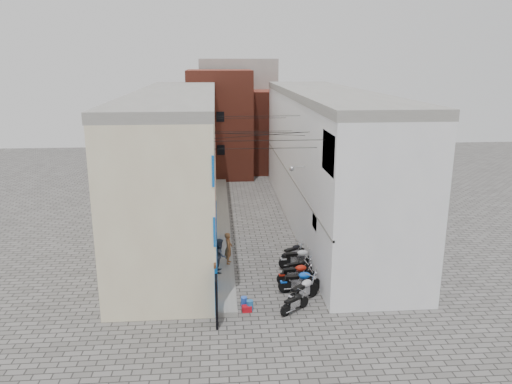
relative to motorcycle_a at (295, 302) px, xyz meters
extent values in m
plane|color=#5A5855|center=(-0.96, -0.30, -0.49)|extent=(90.00, 90.00, 0.00)
cube|color=gray|center=(-3.01, 12.70, -0.37)|extent=(0.90, 26.00, 0.25)
cube|color=beige|center=(-5.96, 12.70, 3.76)|extent=(5.00, 26.00, 8.50)
cube|color=#DA7B81|center=(-3.50, 12.70, 3.51)|extent=(0.10, 26.00, 0.80)
cube|color=#0B57B3|center=(-3.49, 4.60, 0.81)|extent=(0.12, 10.20, 2.40)
cube|color=#0B57B3|center=(-3.51, 4.60, 4.81)|extent=(0.10, 10.20, 4.00)
cube|color=gray|center=(-5.96, 12.70, 8.26)|extent=(5.10, 26.00, 0.50)
cube|color=black|center=(-3.48, -0.70, 0.61)|extent=(0.10, 1.20, 2.20)
cube|color=silver|center=(4.04, 12.70, 3.76)|extent=(5.00, 26.00, 8.50)
cube|color=#0B57B3|center=(1.59, 1.20, 6.51)|extent=(0.10, 2.40, 1.80)
cube|color=white|center=(1.60, 3.70, 2.51)|extent=(0.08, 1.00, 0.70)
cylinder|color=#B2B2B7|center=(1.19, 6.70, 4.71)|extent=(0.80, 0.06, 0.06)
sphere|color=#B2B2B7|center=(0.79, 6.70, 4.61)|extent=(0.28, 0.28, 0.28)
cube|color=gray|center=(4.04, 12.70, 8.26)|extent=(5.10, 26.00, 0.50)
cube|color=gray|center=(1.58, 12.70, 2.91)|extent=(0.10, 26.00, 0.12)
cube|color=maroon|center=(-2.96, 27.70, 4.51)|extent=(6.00, 6.00, 10.00)
cube|color=maroon|center=(2.04, 29.70, 3.51)|extent=(5.00, 6.00, 8.00)
cube|color=gray|center=(-0.96, 33.70, 5.01)|extent=(8.00, 5.00, 11.00)
cube|color=black|center=(-0.96, 24.90, 0.71)|extent=(2.00, 0.30, 2.40)
cylinder|color=black|center=(-0.96, 1.70, 7.01)|extent=(5.20, 0.02, 0.02)
cylinder|color=black|center=(-0.96, 3.70, 6.31)|extent=(5.20, 0.02, 0.02)
cylinder|color=black|center=(-0.96, 6.20, 6.71)|extent=(5.20, 0.02, 0.02)
cylinder|color=black|center=(-0.96, 8.70, 7.31)|extent=(5.20, 0.02, 0.02)
cylinder|color=black|center=(-0.96, 11.70, 6.01)|extent=(5.20, 0.02, 0.02)
cylinder|color=black|center=(-0.96, 14.70, 6.51)|extent=(5.20, 0.02, 0.02)
cylinder|color=black|center=(-0.96, 4.70, 6.81)|extent=(5.65, 2.07, 0.02)
cylinder|color=black|center=(-0.96, 7.70, 6.41)|extent=(5.80, 1.58, 0.02)
imported|color=brown|center=(-2.82, 5.16, 0.63)|extent=(0.51, 0.69, 1.74)
imported|color=#303849|center=(-3.29, 4.13, 0.65)|extent=(0.75, 0.92, 1.79)
cylinder|color=#2265AA|center=(-2.00, 0.28, -0.25)|extent=(0.32, 0.32, 0.48)
cylinder|color=blue|center=(-2.24, 0.67, -0.26)|extent=(0.34, 0.34, 0.46)
cube|color=red|center=(-2.14, 0.20, -0.36)|extent=(0.46, 0.36, 0.27)
camera|label=1|loc=(-3.35, -20.06, 10.51)|focal=35.00mm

